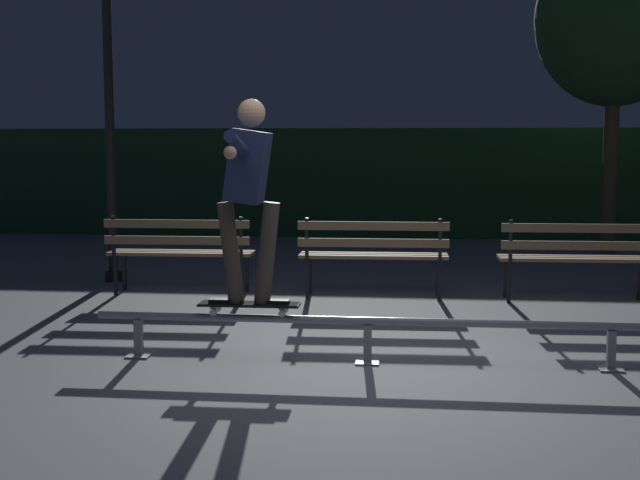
{
  "coord_description": "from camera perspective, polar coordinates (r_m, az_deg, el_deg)",
  "views": [
    {
      "loc": [
        0.38,
        -6.25,
        1.66
      ],
      "look_at": [
        -0.46,
        1.06,
        0.85
      ],
      "focal_mm": 49.0,
      "sensor_mm": 36.0,
      "label": 1
    }
  ],
  "objects": [
    {
      "name": "skateboarder",
      "position": [
        6.64,
        -4.69,
        3.71
      ],
      "size": [
        0.62,
        1.41,
        1.56
      ],
      "color": "black",
      "rests_on": "skateboard"
    },
    {
      "name": "grind_rail",
      "position": [
        6.67,
        3.13,
        -5.7
      ],
      "size": [
        4.23,
        0.18,
        0.36
      ],
      "color": "gray",
      "rests_on": "ground"
    },
    {
      "name": "lamp_post_left",
      "position": [
        10.82,
        -13.65,
        10.47
      ],
      "size": [
        0.32,
        0.32,
        3.9
      ],
      "color": "black",
      "rests_on": "ground"
    },
    {
      "name": "ground_plane",
      "position": [
        6.48,
        2.98,
        -8.57
      ],
      "size": [
        90.0,
        90.0,
        0.0
      ],
      "primitive_type": "plane",
      "color": "slate"
    },
    {
      "name": "park_bench_left_center",
      "position": [
        9.37,
        3.5,
        -0.61
      ],
      "size": [
        1.61,
        0.46,
        0.88
      ],
      "color": "black",
      "rests_on": "ground"
    },
    {
      "name": "hedge_backdrop",
      "position": [
        16.01,
        5.18,
        3.8
      ],
      "size": [
        24.0,
        1.2,
        1.94
      ],
      "primitive_type": "cube",
      "color": "#234C28",
      "rests_on": "ground"
    },
    {
      "name": "skateboard",
      "position": [
        6.75,
        -4.64,
        -4.25
      ],
      "size": [
        0.78,
        0.21,
        0.09
      ],
      "color": "black",
      "rests_on": "grind_rail"
    },
    {
      "name": "tree_far_right",
      "position": [
        14.06,
        18.73,
        13.47
      ],
      "size": [
        2.36,
        2.36,
        4.81
      ],
      "color": "brown",
      "rests_on": "ground"
    },
    {
      "name": "park_bench_right_center",
      "position": [
        9.5,
        16.45,
        -0.77
      ],
      "size": [
        1.61,
        0.46,
        0.88
      ],
      "color": "black",
      "rests_on": "ground"
    },
    {
      "name": "park_bench_leftmost",
      "position": [
        9.71,
        -9.15,
        -0.43
      ],
      "size": [
        1.61,
        0.46,
        0.88
      ],
      "color": "black",
      "rests_on": "ground"
    }
  ]
}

